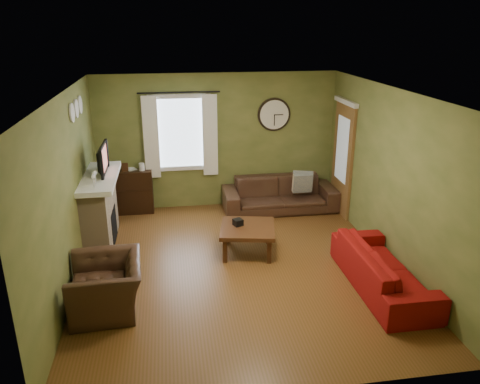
{
  "coord_description": "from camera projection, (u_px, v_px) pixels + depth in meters",
  "views": [
    {
      "loc": [
        -0.92,
        -6.17,
        3.48
      ],
      "look_at": [
        0.1,
        0.4,
        1.05
      ],
      "focal_mm": 35.0,
      "sensor_mm": 36.0,
      "label": 1
    }
  ],
  "objects": [
    {
      "name": "wall_clock",
      "position": [
        274.0,
        115.0,
        8.97
      ],
      "size": [
        0.64,
        0.06,
        0.64
      ],
      "primitive_type": null,
      "color": "white",
      "rests_on": "wall_back"
    },
    {
      "name": "medallion_left",
      "position": [
        72.0,
        113.0,
        6.7
      ],
      "size": [
        0.28,
        0.28,
        0.03
      ],
      "primitive_type": "cylinder",
      "color": "white",
      "rests_on": "wall_left"
    },
    {
      "name": "pillow_left",
      "position": [
        302.0,
        183.0,
        9.02
      ],
      "size": [
        0.37,
        0.11,
        0.37
      ],
      "primitive_type": "cube",
      "rotation": [
        0.0,
        0.0,
        0.0
      ],
      "color": "gray",
      "rests_on": "sofa_brown"
    },
    {
      "name": "tv",
      "position": [
        99.0,
        162.0,
        7.5
      ],
      "size": [
        0.08,
        0.6,
        0.35
      ],
      "primitive_type": "imported",
      "rotation": [
        0.0,
        0.0,
        1.57
      ],
      "color": "black",
      "rests_on": "mantel"
    },
    {
      "name": "curtain_right",
      "position": [
        210.0,
        136.0,
        8.84
      ],
      "size": [
        0.28,
        0.04,
        1.55
      ],
      "primitive_type": "cube",
      "color": "white",
      "rests_on": "wall_back"
    },
    {
      "name": "mantel",
      "position": [
        98.0,
        178.0,
        7.44
      ],
      "size": [
        0.58,
        1.6,
        0.08
      ],
      "primitive_type": "cube",
      "color": "white",
      "rests_on": "fireplace"
    },
    {
      "name": "wall_left",
      "position": [
        68.0,
        194.0,
        6.28
      ],
      "size": [
        0.0,
        5.2,
        2.6
      ],
      "primitive_type": "cube",
      "color": "olive",
      "rests_on": "ground"
    },
    {
      "name": "sofa_brown",
      "position": [
        280.0,
        194.0,
        9.09
      ],
      "size": [
        2.18,
        0.85,
        0.64
      ],
      "primitive_type": "imported",
      "color": "#3C2519",
      "rests_on": "floor"
    },
    {
      "name": "tissue_box",
      "position": [
        238.0,
        228.0,
        7.41
      ],
      "size": [
        0.17,
        0.17,
        0.1
      ],
      "primitive_type": "cube",
      "rotation": [
        0.0,
        0.0,
        0.36
      ],
      "color": "black",
      "rests_on": "coffee_table"
    },
    {
      "name": "ceiling",
      "position": [
        237.0,
        92.0,
        6.17
      ],
      "size": [
        4.6,
        5.2,
        0.0
      ],
      "primitive_type": "cube",
      "color": "white",
      "rests_on": "ground"
    },
    {
      "name": "medallion_right",
      "position": [
        80.0,
        105.0,
        7.35
      ],
      "size": [
        0.28,
        0.28,
        0.03
      ],
      "primitive_type": "cylinder",
      "color": "white",
      "rests_on": "wall_left"
    },
    {
      "name": "floor",
      "position": [
        238.0,
        267.0,
        7.06
      ],
      "size": [
        4.6,
        5.2,
        0.0
      ],
      "primitive_type": "cube",
      "color": "brown",
      "rests_on": "ground"
    },
    {
      "name": "sofa_red",
      "position": [
        383.0,
        269.0,
        6.41
      ],
      "size": [
        0.79,
        2.01,
        0.59
      ],
      "primitive_type": "imported",
      "rotation": [
        0.0,
        0.0,
        1.57
      ],
      "color": "maroon",
      "rests_on": "floor"
    },
    {
      "name": "wall_back",
      "position": [
        217.0,
        142.0,
        9.03
      ],
      "size": [
        4.6,
        0.0,
        2.6
      ],
      "primitive_type": "cube",
      "color": "olive",
      "rests_on": "ground"
    },
    {
      "name": "curtain_left",
      "position": [
        151.0,
        138.0,
        8.68
      ],
      "size": [
        0.28,
        0.04,
        1.55
      ],
      "primitive_type": "cube",
      "color": "white",
      "rests_on": "wall_back"
    },
    {
      "name": "pillow_right",
      "position": [
        303.0,
        181.0,
        9.13
      ],
      "size": [
        0.41,
        0.22,
        0.39
      ],
      "primitive_type": "cube",
      "rotation": [
        0.0,
        0.0,
        -0.28
      ],
      "color": "gray",
      "rests_on": "sofa_brown"
    },
    {
      "name": "medallion_mid",
      "position": [
        76.0,
        109.0,
        7.02
      ],
      "size": [
        0.28,
        0.28,
        0.03
      ],
      "primitive_type": "cylinder",
      "color": "white",
      "rests_on": "wall_left"
    },
    {
      "name": "wall_front",
      "position": [
        280.0,
        280.0,
        4.2
      ],
      "size": [
        4.6,
        0.0,
        2.6
      ],
      "primitive_type": "cube",
      "color": "olive",
      "rests_on": "ground"
    },
    {
      "name": "wine_glass_b",
      "position": [
        95.0,
        177.0,
        7.0
      ],
      "size": [
        0.07,
        0.07,
        0.2
      ],
      "primitive_type": null,
      "color": "white",
      "rests_on": "mantel"
    },
    {
      "name": "door",
      "position": [
        343.0,
        160.0,
        8.74
      ],
      "size": [
        0.05,
        0.9,
        2.1
      ],
      "primitive_type": "cube",
      "color": "brown",
      "rests_on": "floor"
    },
    {
      "name": "fireplace",
      "position": [
        100.0,
        212.0,
        7.63
      ],
      "size": [
        0.4,
        1.4,
        1.1
      ],
      "primitive_type": "cube",
      "color": "tan",
      "rests_on": "floor"
    },
    {
      "name": "firebox",
      "position": [
        113.0,
        225.0,
        7.75
      ],
      "size": [
        0.04,
        0.6,
        0.55
      ],
      "primitive_type": "cube",
      "color": "black",
      "rests_on": "fireplace"
    },
    {
      "name": "tv_screen",
      "position": [
        104.0,
        159.0,
        7.5
      ],
      "size": [
        0.02,
        0.62,
        0.36
      ],
      "primitive_type": "cube",
      "color": "#994C3F",
      "rests_on": "mantel"
    },
    {
      "name": "book",
      "position": [
        126.0,
        164.0,
        8.77
      ],
      "size": [
        0.24,
        0.27,
        0.02
      ],
      "primitive_type": "imported",
      "rotation": [
        0.0,
        0.0,
        0.42
      ],
      "color": "#412311",
      "rests_on": "bookshelf"
    },
    {
      "name": "bookshelf",
      "position": [
        134.0,
        192.0,
        8.93
      ],
      "size": [
        0.71,
        0.3,
        0.84
      ],
      "primitive_type": null,
      "color": "black",
      "rests_on": "floor"
    },
    {
      "name": "armchair",
      "position": [
        107.0,
        286.0,
        5.92
      ],
      "size": [
        0.95,
        1.07,
        0.66
      ],
      "primitive_type": "imported",
      "rotation": [
        0.0,
        0.0,
        -1.5
      ],
      "color": "#3C2519",
      "rests_on": "floor"
    },
    {
      "name": "wine_glass_a",
      "position": [
        94.0,
        181.0,
        6.87
      ],
      "size": [
        0.07,
        0.07,
        0.2
      ],
      "primitive_type": null,
      "color": "white",
      "rests_on": "mantel"
    },
    {
      "name": "window_pane",
      "position": [
        181.0,
        133.0,
        8.84
      ],
      "size": [
        1.0,
        0.02,
        1.3
      ],
      "primitive_type": null,
      "color": "silver",
      "rests_on": "wall_back"
    },
    {
      "name": "wall_right",
      "position": [
        390.0,
        178.0,
        6.94
      ],
      "size": [
        0.0,
        5.2,
        2.6
      ],
      "primitive_type": "cube",
      "color": "olive",
      "rests_on": "ground"
    },
    {
      "name": "coffee_table",
      "position": [
        248.0,
        240.0,
        7.42
      ],
      "size": [
        0.98,
        0.98,
        0.45
      ],
      "primitive_type": null,
      "rotation": [
        0.0,
        0.0,
        -0.19
      ],
      "color": "#412311",
      "rests_on": "floor"
    },
    {
      "name": "curtain_rod",
      "position": [
        179.0,
        92.0,
        8.48
      ],
      "size": [
        0.03,
        0.03,
        1.5
      ],
      "primitive_type": "cylinder",
      "color": "black",
      "rests_on": "wall_back"
    }
  ]
}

